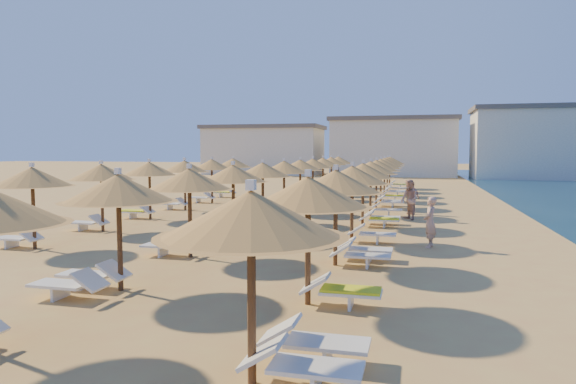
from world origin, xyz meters
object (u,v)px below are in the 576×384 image
(parasol_row_west, at_px, (284,168))
(beachgoer_a, at_px, (430,222))
(beachgoer_c, at_px, (411,198))
(beachgoer_b, at_px, (409,200))
(parasol_row_east, at_px, (371,169))

(parasol_row_west, xyz_separation_m, beachgoer_a, (6.99, -7.87, -1.46))
(parasol_row_west, xyz_separation_m, beachgoer_c, (6.32, 1.16, -1.48))
(beachgoer_b, distance_m, beachgoer_c, 2.20)
(beachgoer_c, bearing_deg, beachgoer_a, -44.08)
(beachgoer_a, bearing_deg, parasol_row_east, -153.04)
(parasol_row_west, relative_size, beachgoer_a, 23.72)
(parasol_row_west, height_order, beachgoer_a, parasol_row_west)
(parasol_row_east, bearing_deg, beachgoer_c, 30.68)
(parasol_row_east, distance_m, beachgoer_a, 8.42)
(parasol_row_east, xyz_separation_m, parasol_row_west, (-4.37, 0.00, 0.00))
(parasol_row_east, xyz_separation_m, beachgoer_a, (2.62, -7.87, -1.46))
(beachgoer_a, relative_size, beachgoer_b, 0.91)
(parasol_row_east, height_order, parasol_row_west, same)
(beachgoer_a, bearing_deg, parasol_row_west, -129.81)
(parasol_row_east, bearing_deg, beachgoer_b, -29.05)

